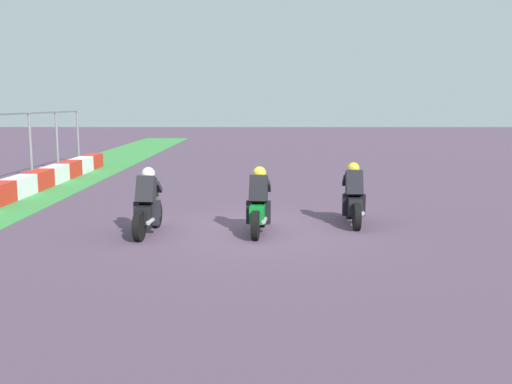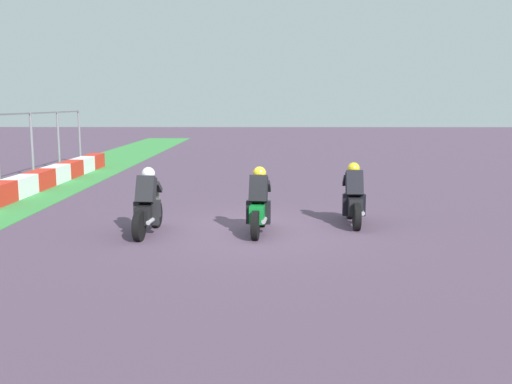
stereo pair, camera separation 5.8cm
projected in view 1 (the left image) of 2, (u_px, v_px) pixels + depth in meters
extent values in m
plane|color=#523E53|center=(256.00, 230.00, 13.46)|extent=(120.00, 120.00, 0.00)
cube|color=white|center=(19.00, 187.00, 18.25)|extent=(1.59, 0.60, 0.64)
cube|color=red|center=(38.00, 180.00, 19.85)|extent=(1.59, 0.60, 0.64)
cube|color=white|center=(55.00, 174.00, 21.45)|extent=(1.59, 0.60, 0.64)
cube|color=red|center=(69.00, 170.00, 23.05)|extent=(1.59, 0.60, 0.64)
cube|color=white|center=(81.00, 165.00, 24.64)|extent=(1.59, 0.60, 0.64)
cube|color=red|center=(92.00, 162.00, 26.24)|extent=(1.59, 0.60, 0.64)
cylinder|color=slate|center=(31.00, 147.00, 21.87)|extent=(0.10, 0.10, 2.61)
cylinder|color=slate|center=(57.00, 142.00, 24.72)|extent=(0.10, 0.10, 2.61)
cylinder|color=slate|center=(78.00, 138.00, 27.58)|extent=(0.10, 0.10, 2.61)
cylinder|color=black|center=(349.00, 206.00, 14.81)|extent=(0.64, 0.16, 0.64)
cylinder|color=black|center=(357.00, 217.00, 13.43)|extent=(0.64, 0.16, 0.64)
cube|color=black|center=(353.00, 204.00, 14.09)|extent=(1.11, 0.36, 0.40)
ellipsoid|color=black|center=(353.00, 191.00, 14.15)|extent=(0.49, 0.32, 0.24)
cube|color=red|center=(356.00, 207.00, 13.59)|extent=(0.07, 0.16, 0.08)
cylinder|color=#A5A5AD|center=(362.00, 212.00, 13.76)|extent=(0.42, 0.11, 0.10)
cube|color=black|center=(354.00, 183.00, 13.91)|extent=(0.50, 0.42, 0.66)
sphere|color=gold|center=(353.00, 168.00, 14.08)|extent=(0.31, 0.31, 0.30)
cube|color=#6B745A|center=(351.00, 187.00, 14.53)|extent=(0.16, 0.26, 0.23)
cube|color=black|center=(345.00, 205.00, 13.98)|extent=(0.18, 0.15, 0.52)
cube|color=black|center=(362.00, 205.00, 13.97)|extent=(0.18, 0.15, 0.52)
cube|color=black|center=(345.00, 181.00, 14.29)|extent=(0.39, 0.11, 0.31)
cube|color=black|center=(360.00, 181.00, 14.28)|extent=(0.39, 0.11, 0.31)
cylinder|color=black|center=(262.00, 213.00, 13.86)|extent=(0.65, 0.21, 0.64)
cylinder|color=black|center=(256.00, 225.00, 12.48)|extent=(0.65, 0.21, 0.64)
cube|color=#0F7A2B|center=(259.00, 211.00, 13.14)|extent=(1.13, 0.44, 0.40)
ellipsoid|color=#0F7A2B|center=(260.00, 198.00, 13.19)|extent=(0.51, 0.35, 0.24)
cube|color=red|center=(257.00, 215.00, 12.64)|extent=(0.08, 0.17, 0.08)
cylinder|color=#A5A5AD|center=(265.00, 220.00, 12.80)|extent=(0.43, 0.14, 0.10)
cube|color=black|center=(259.00, 189.00, 12.96)|extent=(0.52, 0.45, 0.66)
sphere|color=gold|center=(260.00, 173.00, 13.13)|extent=(0.33, 0.33, 0.30)
cube|color=teal|center=(261.00, 193.00, 13.58)|extent=(0.18, 0.28, 0.23)
cube|color=black|center=(250.00, 212.00, 13.04)|extent=(0.19, 0.16, 0.52)
cube|color=black|center=(267.00, 212.00, 13.00)|extent=(0.19, 0.16, 0.52)
cube|color=black|center=(253.00, 186.00, 13.35)|extent=(0.39, 0.14, 0.31)
cube|color=black|center=(268.00, 186.00, 13.31)|extent=(0.39, 0.14, 0.31)
cylinder|color=black|center=(156.00, 214.00, 13.75)|extent=(0.65, 0.19, 0.64)
cylinder|color=black|center=(139.00, 226.00, 12.37)|extent=(0.65, 0.19, 0.64)
cube|color=black|center=(148.00, 212.00, 13.03)|extent=(1.12, 0.41, 0.40)
ellipsoid|color=black|center=(149.00, 198.00, 13.08)|extent=(0.50, 0.34, 0.24)
cube|color=red|center=(141.00, 216.00, 12.53)|extent=(0.07, 0.16, 0.08)
cylinder|color=#A5A5AD|center=(151.00, 221.00, 12.69)|extent=(0.43, 0.13, 0.10)
cube|color=black|center=(146.00, 190.00, 12.85)|extent=(0.52, 0.44, 0.66)
sphere|color=silver|center=(148.00, 174.00, 13.02)|extent=(0.32, 0.32, 0.30)
cube|color=gray|center=(153.00, 194.00, 13.47)|extent=(0.18, 0.27, 0.23)
cube|color=black|center=(138.00, 213.00, 12.93)|extent=(0.19, 0.15, 0.52)
cube|color=black|center=(155.00, 213.00, 12.90)|extent=(0.19, 0.15, 0.52)
cube|color=black|center=(143.00, 187.00, 13.24)|extent=(0.39, 0.13, 0.31)
cube|color=black|center=(158.00, 187.00, 13.21)|extent=(0.39, 0.13, 0.31)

